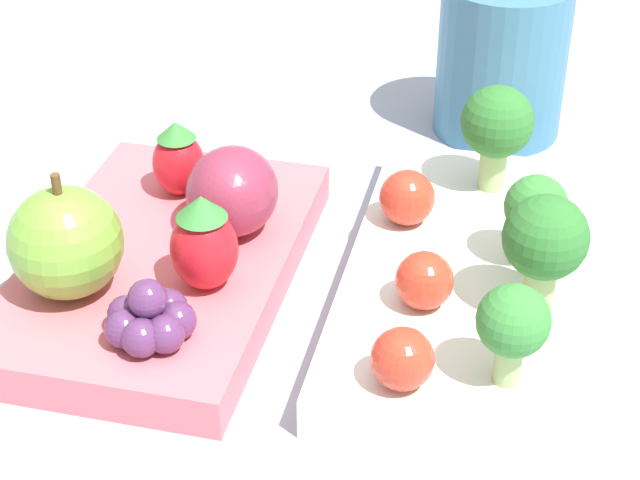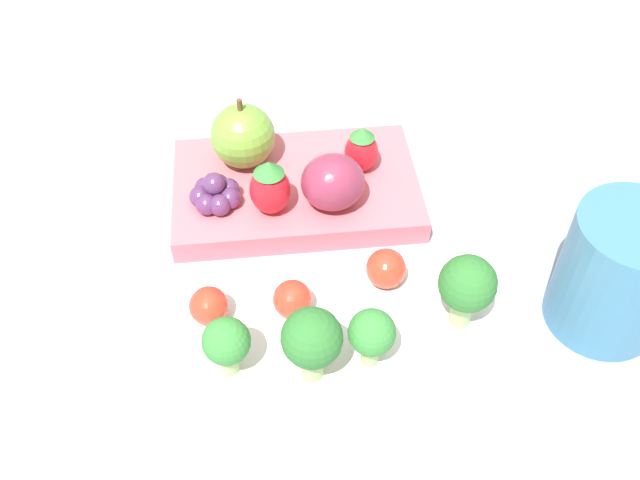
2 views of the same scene
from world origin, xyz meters
name	(u,v)px [view 2 (image 2 of 2)]	position (x,y,z in m)	size (l,w,h in m)	color
ground_plane	(317,267)	(0.00, 0.00, 0.00)	(4.00, 4.00, 0.00)	#939EB2
bento_box_savoury	(349,343)	(-0.01, 0.07, 0.01)	(0.21, 0.13, 0.02)	white
bento_box_fruit	(296,189)	(0.01, -0.07, 0.01)	(0.19, 0.12, 0.02)	#DB6670
broccoli_floret_0	(372,334)	(-0.02, 0.09, 0.05)	(0.03, 0.03, 0.04)	#93B770
broccoli_floret_1	(312,340)	(0.02, 0.10, 0.05)	(0.04, 0.04, 0.05)	#93B770
broccoli_floret_2	(467,286)	(-0.08, 0.07, 0.05)	(0.04, 0.04, 0.05)	#93B770
broccoli_floret_3	(227,343)	(0.06, 0.09, 0.05)	(0.03, 0.03, 0.04)	#93B770
cherry_tomato_0	(209,306)	(0.07, 0.05, 0.03)	(0.02, 0.02, 0.02)	red
cherry_tomato_1	(292,299)	(0.02, 0.05, 0.03)	(0.03, 0.03, 0.03)	red
cherry_tomato_2	(386,269)	(-0.04, 0.04, 0.03)	(0.03, 0.03, 0.03)	red
apple	(243,136)	(0.04, -0.10, 0.04)	(0.05, 0.05, 0.06)	#70A838
strawberry_0	(270,187)	(0.03, -0.04, 0.04)	(0.03, 0.03, 0.05)	red
strawberry_1	(361,149)	(-0.05, -0.08, 0.04)	(0.03, 0.03, 0.04)	red
plum	(333,182)	(-0.02, -0.04, 0.04)	(0.05, 0.04, 0.04)	#892D47
grape_cluster	(215,194)	(0.07, -0.06, 0.03)	(0.04, 0.04, 0.03)	#562D5B
drinking_cup	(618,274)	(-0.18, 0.07, 0.04)	(0.07, 0.07, 0.09)	teal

